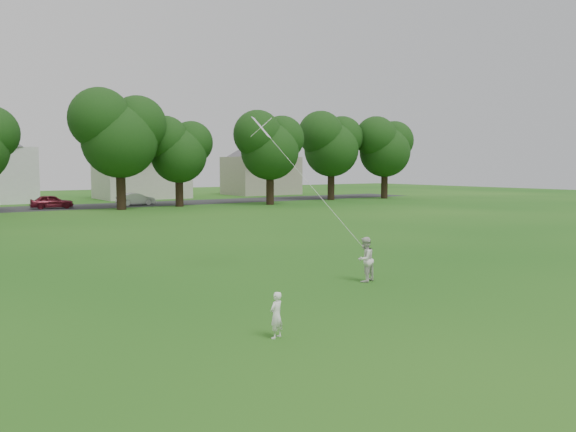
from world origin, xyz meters
TOP-DOWN VIEW (x-y plane):
  - ground at (0.00, 0.00)m, footprint 160.00×160.00m
  - toddler at (-0.57, -0.28)m, footprint 0.42×0.34m
  - older_boy at (4.90, 2.94)m, footprint 0.80×0.69m
  - kite at (3.97, 4.47)m, footprint 1.44×2.06m
  - tree_row at (4.59, 36.19)m, footprint 79.73×8.95m

SIDE VIEW (x-z plane):
  - ground at x=0.00m, z-range 0.00..0.00m
  - toddler at x=-0.57m, z-range 0.00..0.98m
  - older_boy at x=4.90m, z-range 0.00..1.40m
  - kite at x=3.97m, z-range 0.31..5.56m
  - tree_row at x=4.59m, z-range 1.06..11.28m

